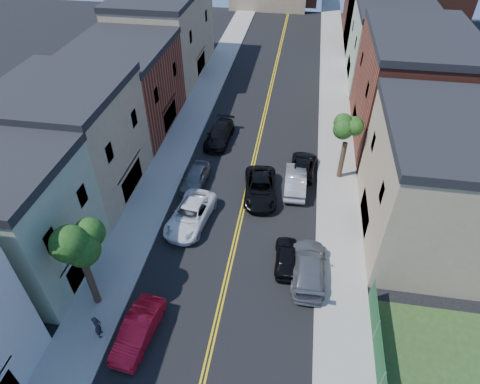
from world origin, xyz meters
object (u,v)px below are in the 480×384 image
at_px(grey_car_left, 195,178).
at_px(black_car_right, 286,257).
at_px(dark_car_right_far, 303,166).
at_px(red_sedan, 138,330).
at_px(white_pickup, 190,215).
at_px(grey_car_right, 309,267).
at_px(black_suv_lane, 260,188).
at_px(pedestrian_left, 98,326).
at_px(black_car_left, 219,134).
at_px(silver_car_right, 295,181).

xyz_separation_m(grey_car_left, black_car_right, (8.52, -7.70, -0.09)).
bearing_deg(dark_car_right_far, red_sedan, 68.51).
distance_m(white_pickup, grey_car_right, 10.04).
height_order(red_sedan, black_suv_lane, black_suv_lane).
relative_size(grey_car_right, pedestrian_left, 3.20).
bearing_deg(black_car_right, dark_car_right_far, -96.67).
bearing_deg(black_car_left, red_sedan, -87.41).
distance_m(grey_car_right, black_car_right, 1.77).
bearing_deg(black_car_left, black_car_right, -58.60).
relative_size(red_sedan, black_car_left, 0.86).
height_order(grey_car_left, black_car_right, grey_car_left).
height_order(grey_car_left, black_suv_lane, black_suv_lane).
height_order(red_sedan, silver_car_right, silver_car_right).
distance_m(white_pickup, grey_car_left, 4.77).
height_order(red_sedan, dark_car_right_far, red_sedan).
height_order(grey_car_right, dark_car_right_far, grey_car_right).
bearing_deg(white_pickup, black_car_left, 98.40).
bearing_deg(grey_car_left, black_suv_lane, -2.33).
xyz_separation_m(red_sedan, black_car_left, (0.46, 22.13, 0.02)).
xyz_separation_m(red_sedan, white_pickup, (0.56, 10.18, 0.04)).
relative_size(grey_car_right, black_car_right, 1.41).
bearing_deg(silver_car_right, red_sedan, 60.46).
relative_size(grey_car_left, dark_car_right_far, 0.94).
height_order(white_pickup, pedestrian_left, pedestrian_left).
relative_size(white_pickup, black_car_right, 1.45).
bearing_deg(red_sedan, black_car_left, 95.38).
xyz_separation_m(white_pickup, black_suv_lane, (4.99, 4.15, -0.01)).
bearing_deg(grey_car_left, silver_car_right, 8.95).
height_order(black_car_left, black_suv_lane, black_suv_lane).
xyz_separation_m(grey_car_left, black_suv_lane, (5.79, -0.55, 0.03)).
bearing_deg(red_sedan, white_pickup, 93.42).
bearing_deg(red_sedan, black_suv_lane, 75.39).
xyz_separation_m(red_sedan, black_car_right, (8.28, 7.18, -0.09)).
height_order(grey_car_right, silver_car_right, silver_car_right).
relative_size(silver_car_right, dark_car_right_far, 1.06).
xyz_separation_m(red_sedan, grey_car_left, (-0.24, 14.88, -0.00)).
bearing_deg(white_pickup, silver_car_right, 43.33).
bearing_deg(black_suv_lane, grey_car_right, -68.28).
bearing_deg(red_sedan, dark_car_right_far, 70.50).
height_order(red_sedan, white_pickup, white_pickup).
distance_m(silver_car_right, dark_car_right_far, 2.61).
distance_m(grey_car_right, dark_car_right_far, 11.95).
relative_size(red_sedan, black_suv_lane, 0.81).
relative_size(red_sedan, dark_car_right_far, 0.97).
bearing_deg(white_pickup, grey_car_left, 107.50).
bearing_deg(white_pickup, pedestrian_left, -97.56).
relative_size(grey_car_left, black_suv_lane, 0.78).
distance_m(grey_car_left, pedestrian_left, 15.32).
bearing_deg(grey_car_left, red_sedan, -86.03).
bearing_deg(black_suv_lane, white_pickup, -147.02).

